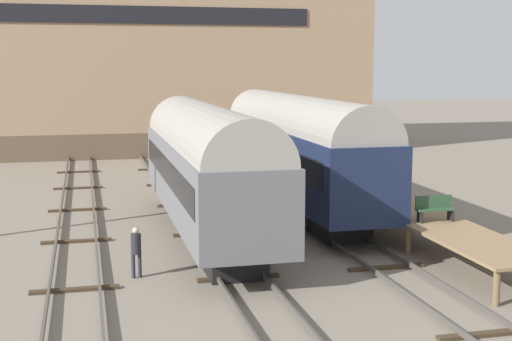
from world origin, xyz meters
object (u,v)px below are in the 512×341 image
at_px(bench, 435,208).
at_px(person_worker, 136,248).
at_px(train_car_grey, 206,163).
at_px(train_car_navy, 298,145).

xyz_separation_m(bench, person_worker, (-10.56, -0.72, -0.63)).
distance_m(train_car_grey, bench, 8.67).
distance_m(train_car_grey, person_worker, 6.08).
distance_m(train_car_navy, person_worker, 12.30).
relative_size(train_car_navy, train_car_grey, 1.12).
bearing_deg(person_worker, bench, 3.92).
relative_size(train_car_grey, bench, 11.07).
bearing_deg(train_car_navy, train_car_grey, -139.56).
height_order(train_car_navy, person_worker, train_car_navy).
distance_m(train_car_navy, train_car_grey, 6.50).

